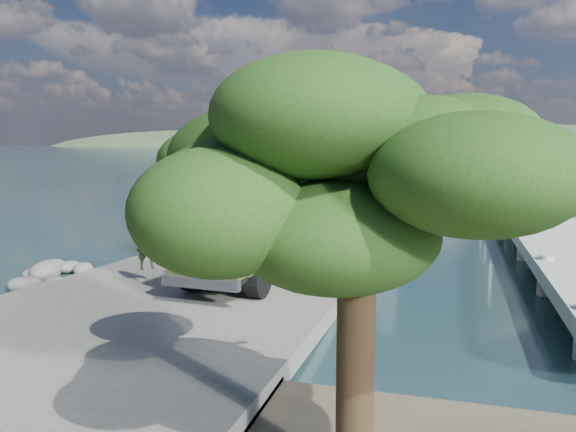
{
  "coord_description": "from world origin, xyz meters",
  "views": [
    {
      "loc": [
        8.1,
        -16.47,
        5.23
      ],
      "look_at": [
        1.65,
        6.0,
        2.14
      ],
      "focal_mm": 35.0,
      "sensor_mm": 36.0,
      "label": 1
    }
  ],
  "objects_px": {
    "overhang_tree": "(331,171)",
    "sailboat_far": "(553,199)",
    "pier": "(535,205)",
    "landing_craft": "(335,205)",
    "military_truck": "(261,223)",
    "soldier": "(147,252)",
    "sailboat_near": "(574,207)"
  },
  "relations": [
    {
      "from": "landing_craft",
      "to": "overhang_tree",
      "type": "relative_size",
      "value": 5.46
    },
    {
      "from": "military_truck",
      "to": "landing_craft",
      "type": "bearing_deg",
      "value": 97.53
    },
    {
      "from": "pier",
      "to": "sailboat_near",
      "type": "bearing_deg",
      "value": 68.66
    },
    {
      "from": "landing_craft",
      "to": "soldier",
      "type": "bearing_deg",
      "value": -99.93
    },
    {
      "from": "landing_craft",
      "to": "soldier",
      "type": "distance_m",
      "value": 21.56
    },
    {
      "from": "sailboat_near",
      "to": "military_truck",
      "type": "bearing_deg",
      "value": -136.01
    },
    {
      "from": "pier",
      "to": "sailboat_far",
      "type": "xyz_separation_m",
      "value": [
        3.85,
        17.47,
        -1.24
      ]
    },
    {
      "from": "pier",
      "to": "soldier",
      "type": "distance_m",
      "value": 23.59
    },
    {
      "from": "military_truck",
      "to": "overhang_tree",
      "type": "height_order",
      "value": "overhang_tree"
    },
    {
      "from": "landing_craft",
      "to": "overhang_tree",
      "type": "height_order",
      "value": "landing_craft"
    },
    {
      "from": "pier",
      "to": "overhang_tree",
      "type": "height_order",
      "value": "overhang_tree"
    },
    {
      "from": "military_truck",
      "to": "sailboat_far",
      "type": "bearing_deg",
      "value": 70.04
    },
    {
      "from": "soldier",
      "to": "sailboat_near",
      "type": "bearing_deg",
      "value": 15.96
    },
    {
      "from": "pier",
      "to": "soldier",
      "type": "xyz_separation_m",
      "value": [
        -14.79,
        -18.37,
        -0.12
      ]
    },
    {
      "from": "landing_craft",
      "to": "sailboat_far",
      "type": "distance_m",
      "value": 21.79
    },
    {
      "from": "sailboat_far",
      "to": "soldier",
      "type": "bearing_deg",
      "value": -122.29
    },
    {
      "from": "soldier",
      "to": "overhang_tree",
      "type": "bearing_deg",
      "value": -88.78
    },
    {
      "from": "sailboat_near",
      "to": "overhang_tree",
      "type": "height_order",
      "value": "sailboat_near"
    },
    {
      "from": "overhang_tree",
      "to": "sailboat_far",
      "type": "bearing_deg",
      "value": 77.1
    },
    {
      "from": "military_truck",
      "to": "soldier",
      "type": "distance_m",
      "value": 4.06
    },
    {
      "from": "pier",
      "to": "military_truck",
      "type": "xyz_separation_m",
      "value": [
        -11.3,
        -16.5,
        0.77
      ]
    },
    {
      "from": "pier",
      "to": "sailboat_near",
      "type": "relative_size",
      "value": 5.99
    },
    {
      "from": "pier",
      "to": "sailboat_far",
      "type": "distance_m",
      "value": 17.93
    },
    {
      "from": "landing_craft",
      "to": "sailboat_far",
      "type": "xyz_separation_m",
      "value": [
        16.33,
        14.42,
        -0.51
      ]
    },
    {
      "from": "soldier",
      "to": "sailboat_near",
      "type": "height_order",
      "value": "sailboat_near"
    },
    {
      "from": "landing_craft",
      "to": "sailboat_near",
      "type": "bearing_deg",
      "value": 20.61
    },
    {
      "from": "pier",
      "to": "landing_craft",
      "type": "height_order",
      "value": "landing_craft"
    },
    {
      "from": "military_truck",
      "to": "sailboat_far",
      "type": "xyz_separation_m",
      "value": [
        15.14,
        33.97,
        -2.01
      ]
    },
    {
      "from": "pier",
      "to": "sailboat_near",
      "type": "height_order",
      "value": "sailboat_near"
    },
    {
      "from": "soldier",
      "to": "sailboat_near",
      "type": "relative_size",
      "value": 0.27
    },
    {
      "from": "sailboat_near",
      "to": "overhang_tree",
      "type": "xyz_separation_m",
      "value": [
        -10.61,
        -38.16,
        4.44
      ]
    },
    {
      "from": "military_truck",
      "to": "sailboat_near",
      "type": "relative_size",
      "value": 1.13
    }
  ]
}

